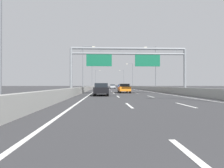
# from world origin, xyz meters

# --- Properties ---
(ground_plane) EXTENTS (260.00, 260.00, 0.00)m
(ground_plane) POSITION_xyz_m (0.00, 100.00, 0.00)
(ground_plane) COLOR #38383A
(lane_dash_left_0) EXTENTS (0.16, 3.00, 0.01)m
(lane_dash_left_0) POSITION_xyz_m (-1.80, 3.50, 0.01)
(lane_dash_left_0) COLOR white
(lane_dash_left_0) RESTS_ON ground_plane
(lane_dash_left_1) EXTENTS (0.16, 3.00, 0.01)m
(lane_dash_left_1) POSITION_xyz_m (-1.80, 12.50, 0.01)
(lane_dash_left_1) COLOR white
(lane_dash_left_1) RESTS_ON ground_plane
(lane_dash_left_2) EXTENTS (0.16, 3.00, 0.01)m
(lane_dash_left_2) POSITION_xyz_m (-1.80, 21.50, 0.01)
(lane_dash_left_2) COLOR white
(lane_dash_left_2) RESTS_ON ground_plane
(lane_dash_left_3) EXTENTS (0.16, 3.00, 0.01)m
(lane_dash_left_3) POSITION_xyz_m (-1.80, 30.50, 0.01)
(lane_dash_left_3) COLOR white
(lane_dash_left_3) RESTS_ON ground_plane
(lane_dash_left_4) EXTENTS (0.16, 3.00, 0.01)m
(lane_dash_left_4) POSITION_xyz_m (-1.80, 39.50, 0.01)
(lane_dash_left_4) COLOR white
(lane_dash_left_4) RESTS_ON ground_plane
(lane_dash_left_5) EXTENTS (0.16, 3.00, 0.01)m
(lane_dash_left_5) POSITION_xyz_m (-1.80, 48.50, 0.01)
(lane_dash_left_5) COLOR white
(lane_dash_left_5) RESTS_ON ground_plane
(lane_dash_left_6) EXTENTS (0.16, 3.00, 0.01)m
(lane_dash_left_6) POSITION_xyz_m (-1.80, 57.50, 0.01)
(lane_dash_left_6) COLOR white
(lane_dash_left_6) RESTS_ON ground_plane
(lane_dash_left_7) EXTENTS (0.16, 3.00, 0.01)m
(lane_dash_left_7) POSITION_xyz_m (-1.80, 66.50, 0.01)
(lane_dash_left_7) COLOR white
(lane_dash_left_7) RESTS_ON ground_plane
(lane_dash_left_8) EXTENTS (0.16, 3.00, 0.01)m
(lane_dash_left_8) POSITION_xyz_m (-1.80, 75.50, 0.01)
(lane_dash_left_8) COLOR white
(lane_dash_left_8) RESTS_ON ground_plane
(lane_dash_left_9) EXTENTS (0.16, 3.00, 0.01)m
(lane_dash_left_9) POSITION_xyz_m (-1.80, 84.50, 0.01)
(lane_dash_left_9) COLOR white
(lane_dash_left_9) RESTS_ON ground_plane
(lane_dash_left_10) EXTENTS (0.16, 3.00, 0.01)m
(lane_dash_left_10) POSITION_xyz_m (-1.80, 93.50, 0.01)
(lane_dash_left_10) COLOR white
(lane_dash_left_10) RESTS_ON ground_plane
(lane_dash_left_11) EXTENTS (0.16, 3.00, 0.01)m
(lane_dash_left_11) POSITION_xyz_m (-1.80, 102.50, 0.01)
(lane_dash_left_11) COLOR white
(lane_dash_left_11) RESTS_ON ground_plane
(lane_dash_left_12) EXTENTS (0.16, 3.00, 0.01)m
(lane_dash_left_12) POSITION_xyz_m (-1.80, 111.50, 0.01)
(lane_dash_left_12) COLOR white
(lane_dash_left_12) RESTS_ON ground_plane
(lane_dash_left_13) EXTENTS (0.16, 3.00, 0.01)m
(lane_dash_left_13) POSITION_xyz_m (-1.80, 120.50, 0.01)
(lane_dash_left_13) COLOR white
(lane_dash_left_13) RESTS_ON ground_plane
(lane_dash_left_14) EXTENTS (0.16, 3.00, 0.01)m
(lane_dash_left_14) POSITION_xyz_m (-1.80, 129.50, 0.01)
(lane_dash_left_14) COLOR white
(lane_dash_left_14) RESTS_ON ground_plane
(lane_dash_left_15) EXTENTS (0.16, 3.00, 0.01)m
(lane_dash_left_15) POSITION_xyz_m (-1.80, 138.50, 0.01)
(lane_dash_left_15) COLOR white
(lane_dash_left_15) RESTS_ON ground_plane
(lane_dash_left_16) EXTENTS (0.16, 3.00, 0.01)m
(lane_dash_left_16) POSITION_xyz_m (-1.80, 147.50, 0.01)
(lane_dash_left_16) COLOR white
(lane_dash_left_16) RESTS_ON ground_plane
(lane_dash_left_17) EXTENTS (0.16, 3.00, 0.01)m
(lane_dash_left_17) POSITION_xyz_m (-1.80, 156.50, 0.01)
(lane_dash_left_17) COLOR white
(lane_dash_left_17) RESTS_ON ground_plane
(lane_dash_right_1) EXTENTS (0.16, 3.00, 0.01)m
(lane_dash_right_1) POSITION_xyz_m (1.80, 12.50, 0.01)
(lane_dash_right_1) COLOR white
(lane_dash_right_1) RESTS_ON ground_plane
(lane_dash_right_2) EXTENTS (0.16, 3.00, 0.01)m
(lane_dash_right_2) POSITION_xyz_m (1.80, 21.50, 0.01)
(lane_dash_right_2) COLOR white
(lane_dash_right_2) RESTS_ON ground_plane
(lane_dash_right_3) EXTENTS (0.16, 3.00, 0.01)m
(lane_dash_right_3) POSITION_xyz_m (1.80, 30.50, 0.01)
(lane_dash_right_3) COLOR white
(lane_dash_right_3) RESTS_ON ground_plane
(lane_dash_right_4) EXTENTS (0.16, 3.00, 0.01)m
(lane_dash_right_4) POSITION_xyz_m (1.80, 39.50, 0.01)
(lane_dash_right_4) COLOR white
(lane_dash_right_4) RESTS_ON ground_plane
(lane_dash_right_5) EXTENTS (0.16, 3.00, 0.01)m
(lane_dash_right_5) POSITION_xyz_m (1.80, 48.50, 0.01)
(lane_dash_right_5) COLOR white
(lane_dash_right_5) RESTS_ON ground_plane
(lane_dash_right_6) EXTENTS (0.16, 3.00, 0.01)m
(lane_dash_right_6) POSITION_xyz_m (1.80, 57.50, 0.01)
(lane_dash_right_6) COLOR white
(lane_dash_right_6) RESTS_ON ground_plane
(lane_dash_right_7) EXTENTS (0.16, 3.00, 0.01)m
(lane_dash_right_7) POSITION_xyz_m (1.80, 66.50, 0.01)
(lane_dash_right_7) COLOR white
(lane_dash_right_7) RESTS_ON ground_plane
(lane_dash_right_8) EXTENTS (0.16, 3.00, 0.01)m
(lane_dash_right_8) POSITION_xyz_m (1.80, 75.50, 0.01)
(lane_dash_right_8) COLOR white
(lane_dash_right_8) RESTS_ON ground_plane
(lane_dash_right_9) EXTENTS (0.16, 3.00, 0.01)m
(lane_dash_right_9) POSITION_xyz_m (1.80, 84.50, 0.01)
(lane_dash_right_9) COLOR white
(lane_dash_right_9) RESTS_ON ground_plane
(lane_dash_right_10) EXTENTS (0.16, 3.00, 0.01)m
(lane_dash_right_10) POSITION_xyz_m (1.80, 93.50, 0.01)
(lane_dash_right_10) COLOR white
(lane_dash_right_10) RESTS_ON ground_plane
(lane_dash_right_11) EXTENTS (0.16, 3.00, 0.01)m
(lane_dash_right_11) POSITION_xyz_m (1.80, 102.50, 0.01)
(lane_dash_right_11) COLOR white
(lane_dash_right_11) RESTS_ON ground_plane
(lane_dash_right_12) EXTENTS (0.16, 3.00, 0.01)m
(lane_dash_right_12) POSITION_xyz_m (1.80, 111.50, 0.01)
(lane_dash_right_12) COLOR white
(lane_dash_right_12) RESTS_ON ground_plane
(lane_dash_right_13) EXTENTS (0.16, 3.00, 0.01)m
(lane_dash_right_13) POSITION_xyz_m (1.80, 120.50, 0.01)
(lane_dash_right_13) COLOR white
(lane_dash_right_13) RESTS_ON ground_plane
(lane_dash_right_14) EXTENTS (0.16, 3.00, 0.01)m
(lane_dash_right_14) POSITION_xyz_m (1.80, 129.50, 0.01)
(lane_dash_right_14) COLOR white
(lane_dash_right_14) RESTS_ON ground_plane
(lane_dash_right_15) EXTENTS (0.16, 3.00, 0.01)m
(lane_dash_right_15) POSITION_xyz_m (1.80, 138.50, 0.01)
(lane_dash_right_15) COLOR white
(lane_dash_right_15) RESTS_ON ground_plane
(lane_dash_right_16) EXTENTS (0.16, 3.00, 0.01)m
(lane_dash_right_16) POSITION_xyz_m (1.80, 147.50, 0.01)
(lane_dash_right_16) COLOR white
(lane_dash_right_16) RESTS_ON ground_plane
(lane_dash_right_17) EXTENTS (0.16, 3.00, 0.01)m
(lane_dash_right_17) POSITION_xyz_m (1.80, 156.50, 0.01)
(lane_dash_right_17) COLOR white
(lane_dash_right_17) RESTS_ON ground_plane
(edge_line_left) EXTENTS (0.16, 176.00, 0.01)m
(edge_line_left) POSITION_xyz_m (-5.25, 88.00, 0.01)
(edge_line_left) COLOR white
(edge_line_left) RESTS_ON ground_plane
(edge_line_right) EXTENTS (0.16, 176.00, 0.01)m
(edge_line_right) POSITION_xyz_m (5.25, 88.00, 0.01)
(edge_line_right) COLOR white
(edge_line_right) RESTS_ON ground_plane
(barrier_left) EXTENTS (0.45, 220.00, 0.95)m
(barrier_left) POSITION_xyz_m (-6.90, 110.00, 0.47)
(barrier_left) COLOR #9E9E99
(barrier_left) RESTS_ON ground_plane
(barrier_right) EXTENTS (0.45, 220.00, 0.95)m
(barrier_right) POSITION_xyz_m (6.90, 110.00, 0.47)
(barrier_right) COLOR #9E9E99
(barrier_right) RESTS_ON ground_plane
(sign_gantry) EXTENTS (15.77, 0.36, 6.36)m
(sign_gantry) POSITION_xyz_m (-0.17, 26.13, 4.80)
(sign_gantry) COLOR gray
(sign_gantry) RESTS_ON ground_plane
(streetlamp_left_mid) EXTENTS (2.58, 0.28, 9.50)m
(streetlamp_left_mid) POSITION_xyz_m (-7.47, 40.65, 5.40)
(streetlamp_left_mid) COLOR slate
(streetlamp_left_mid) RESTS_ON ground_plane
(streetlamp_right_mid) EXTENTS (2.58, 0.28, 9.50)m
(streetlamp_right_mid) POSITION_xyz_m (7.47, 40.65, 5.40)
(streetlamp_right_mid) COLOR slate
(streetlamp_right_mid) RESTS_ON ground_plane
(streetlamp_left_far) EXTENTS (2.58, 0.28, 9.50)m
(streetlamp_left_far) POSITION_xyz_m (-7.47, 72.71, 5.40)
(streetlamp_left_far) COLOR slate
(streetlamp_left_far) RESTS_ON ground_plane
(streetlamp_right_far) EXTENTS (2.58, 0.28, 9.50)m
(streetlamp_right_far) POSITION_xyz_m (7.47, 72.71, 5.40)
(streetlamp_right_far) COLOR slate
(streetlamp_right_far) RESTS_ON ground_plane
(streetlamp_left_distant) EXTENTS (2.58, 0.28, 9.50)m
(streetlamp_left_distant) POSITION_xyz_m (-7.47, 104.76, 5.40)
(streetlamp_left_distant) COLOR slate
(streetlamp_left_distant) RESTS_ON ground_plane
(streetlamp_right_distant) EXTENTS (2.58, 0.28, 9.50)m
(streetlamp_right_distant) POSITION_xyz_m (7.47, 104.76, 5.40)
(streetlamp_right_distant) COLOR slate
(streetlamp_right_distant) RESTS_ON ground_plane
(white_car) EXTENTS (1.89, 4.30, 1.40)m
(white_car) POSITION_xyz_m (-3.60, 124.13, 0.74)
(white_car) COLOR silver
(white_car) RESTS_ON ground_plane
(silver_car) EXTENTS (1.82, 4.35, 1.43)m
(silver_car) POSITION_xyz_m (-0.14, 69.72, 0.75)
(silver_car) COLOR #A8ADB2
(silver_car) RESTS_ON ground_plane
(black_car) EXTENTS (1.74, 4.68, 1.51)m
(black_car) POSITION_xyz_m (-3.68, 23.86, 0.77)
(black_car) COLOR black
(black_car) RESTS_ON ground_plane
(red_car) EXTENTS (1.87, 4.16, 1.43)m
(red_car) POSITION_xyz_m (-3.49, 47.31, 0.74)
(red_car) COLOR red
(red_car) RESTS_ON ground_plane
(orange_car) EXTENTS (1.73, 4.66, 1.47)m
(orange_car) POSITION_xyz_m (-0.06, 31.69, 0.76)
(orange_car) COLOR orange
(orange_car) RESTS_ON ground_plane
(blue_car) EXTENTS (1.74, 4.24, 1.44)m
(blue_car) POSITION_xyz_m (3.60, 82.90, 0.75)
(blue_car) COLOR #2347AD
(blue_car) RESTS_ON ground_plane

